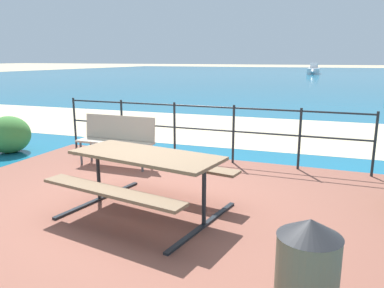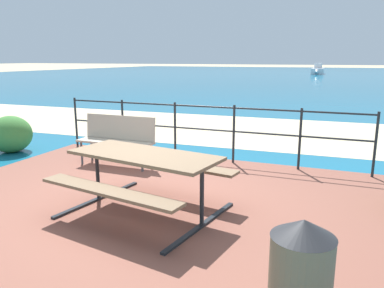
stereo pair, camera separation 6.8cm
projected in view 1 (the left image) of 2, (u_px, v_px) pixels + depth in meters
The scene contains 10 objects.
ground_plane at pixel (143, 208), 5.07m from camera, with size 240.00×240.00×0.00m, color tan.
patio_paving at pixel (143, 206), 5.07m from camera, with size 6.40×5.20×0.06m, color brown.
sea_water at pixel (317, 77), 41.47m from camera, with size 90.00×90.00×0.01m, color #196B8E.
beach_strip at pixel (246, 130), 10.54m from camera, with size 54.00×4.66×0.01m, color beige.
picnic_table at pixel (146, 167), 4.65m from camera, with size 2.12×1.85×0.76m.
park_bench at pixel (117, 136), 6.81m from camera, with size 1.43×0.43×0.89m.
railing_fence at pixel (203, 125), 7.11m from camera, with size 5.94×0.04×1.08m.
trash_bin at pixel (306, 281), 2.52m from camera, with size 0.43×0.43×0.89m.
shrub_left at pixel (9, 135), 7.95m from camera, with size 0.88×0.88×0.78m, color #427F38.
boat_near at pixel (314, 70), 48.33m from camera, with size 1.50×4.84×1.36m.
Camera 1 is at (2.32, -4.20, 1.96)m, focal length 35.32 mm.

